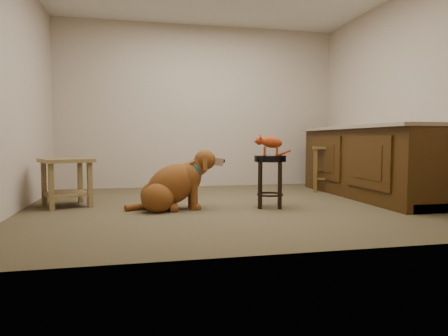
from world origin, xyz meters
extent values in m
cube|color=#4E432B|center=(0.00, 0.00, 0.00)|extent=(4.50, 4.00, 0.01)
cube|color=#BCAB97|center=(0.00, 2.00, 1.30)|extent=(4.50, 0.04, 2.60)
cube|color=#BCAB97|center=(0.00, -2.00, 1.30)|extent=(4.50, 0.04, 2.60)
cube|color=#BCAB97|center=(-2.25, 0.00, 1.30)|extent=(0.04, 4.00, 2.60)
cube|color=#BCAB97|center=(2.25, 0.00, 1.30)|extent=(0.04, 4.00, 2.60)
cube|color=#3D250B|center=(1.95, 0.30, 0.45)|extent=(0.60, 2.50, 0.90)
cube|color=gray|center=(1.92, 0.30, 0.92)|extent=(0.70, 2.56, 0.04)
cube|color=black|center=(1.99, 0.30, 0.05)|extent=(0.52, 2.50, 0.10)
cube|color=#3D250B|center=(1.64, -0.25, 0.50)|extent=(0.02, 0.90, 0.62)
cube|color=#3D250B|center=(1.64, 0.85, 0.50)|extent=(0.02, 0.90, 0.62)
cube|color=#321D08|center=(1.63, -0.25, 0.50)|extent=(0.02, 0.60, 0.40)
cube|color=#321D08|center=(1.63, 0.85, 0.50)|extent=(0.02, 0.60, 0.40)
cylinder|color=black|center=(0.58, -0.15, 0.26)|extent=(0.04, 0.04, 0.52)
cylinder|color=black|center=(0.38, -0.08, 0.26)|extent=(0.04, 0.04, 0.52)
cylinder|color=black|center=(0.51, -0.36, 0.26)|extent=(0.04, 0.04, 0.52)
cylinder|color=black|center=(0.30, -0.29, 0.26)|extent=(0.04, 0.04, 0.52)
torus|color=black|center=(0.44, -0.22, 0.15)|extent=(0.38, 0.38, 0.02)
cylinder|color=black|center=(0.44, -0.22, 0.55)|extent=(0.36, 0.36, 0.07)
cube|color=brown|center=(1.88, 1.03, 0.31)|extent=(0.05, 0.05, 0.63)
cube|color=brown|center=(1.62, 1.14, 0.31)|extent=(0.05, 0.05, 0.63)
cube|color=brown|center=(1.77, 0.76, 0.31)|extent=(0.05, 0.05, 0.63)
cube|color=brown|center=(1.51, 0.87, 0.31)|extent=(0.05, 0.05, 0.63)
cube|color=brown|center=(1.69, 0.95, 0.65)|extent=(0.47, 0.47, 0.04)
cube|color=brown|center=(-1.69, 0.60, 0.25)|extent=(0.07, 0.07, 0.51)
cube|color=brown|center=(-2.07, 0.45, 0.25)|extent=(0.07, 0.07, 0.51)
cube|color=brown|center=(-1.54, 0.22, 0.25)|extent=(0.07, 0.07, 0.51)
cube|color=brown|center=(-1.91, 0.07, 0.25)|extent=(0.07, 0.07, 0.51)
cube|color=brown|center=(-1.80, 0.34, 0.53)|extent=(0.69, 0.69, 0.04)
cube|color=brown|center=(-1.80, 0.34, 0.14)|extent=(0.58, 0.58, 0.03)
ellipsoid|color=brown|center=(-0.81, 0.00, 0.15)|extent=(0.35, 0.29, 0.31)
ellipsoid|color=brown|center=(-0.81, -0.26, 0.15)|extent=(0.35, 0.29, 0.31)
cylinder|color=brown|center=(-0.64, 0.02, 0.04)|extent=(0.08, 0.10, 0.10)
cylinder|color=brown|center=(-0.64, -0.27, 0.04)|extent=(0.08, 0.10, 0.10)
ellipsoid|color=brown|center=(-0.64, -0.13, 0.27)|extent=(0.72, 0.38, 0.64)
ellipsoid|color=brown|center=(-0.46, -0.12, 0.35)|extent=(0.27, 0.30, 0.32)
cylinder|color=brown|center=(-0.42, -0.03, 0.19)|extent=(0.08, 0.08, 0.37)
cylinder|color=brown|center=(-0.42, -0.21, 0.19)|extent=(0.08, 0.08, 0.37)
sphere|color=brown|center=(-0.39, -0.03, 0.02)|extent=(0.10, 0.10, 0.10)
sphere|color=brown|center=(-0.39, -0.21, 0.02)|extent=(0.10, 0.10, 0.10)
cylinder|color=brown|center=(-0.38, -0.12, 0.45)|extent=(0.24, 0.17, 0.24)
ellipsoid|color=brown|center=(-0.28, -0.12, 0.54)|extent=(0.24, 0.22, 0.23)
cube|color=#8D7358|center=(-0.15, -0.12, 0.52)|extent=(0.16, 0.09, 0.10)
sphere|color=black|center=(-0.08, -0.12, 0.52)|extent=(0.05, 0.05, 0.05)
cube|color=brown|center=(-0.30, -0.02, 0.51)|extent=(0.05, 0.06, 0.17)
cube|color=brown|center=(-0.30, -0.22, 0.51)|extent=(0.05, 0.06, 0.17)
torus|color=#0B595F|center=(-0.38, -0.12, 0.44)|extent=(0.13, 0.21, 0.20)
cylinder|color=#D8BF4C|center=(-0.33, -0.12, 0.37)|extent=(0.01, 0.04, 0.04)
cylinder|color=brown|center=(-1.01, -0.08, 0.03)|extent=(0.30, 0.17, 0.07)
ellipsoid|color=#9F320F|center=(0.46, -0.22, 0.73)|extent=(0.28, 0.20, 0.16)
cylinder|color=#9F320F|center=(0.40, -0.17, 0.64)|extent=(0.02, 0.02, 0.10)
sphere|color=#9F320F|center=(0.40, -0.17, 0.60)|extent=(0.03, 0.03, 0.03)
cylinder|color=#9F320F|center=(0.37, -0.23, 0.64)|extent=(0.02, 0.02, 0.10)
sphere|color=#9F320F|center=(0.37, -0.23, 0.60)|extent=(0.03, 0.03, 0.03)
cylinder|color=#9F320F|center=(0.53, -0.21, 0.64)|extent=(0.02, 0.02, 0.10)
sphere|color=#9F320F|center=(0.53, -0.21, 0.60)|extent=(0.03, 0.03, 0.03)
cylinder|color=#9F320F|center=(0.50, -0.28, 0.64)|extent=(0.02, 0.02, 0.10)
sphere|color=#9F320F|center=(0.50, -0.28, 0.60)|extent=(0.03, 0.03, 0.03)
sphere|color=#9F320F|center=(0.33, -0.18, 0.75)|extent=(0.09, 0.09, 0.09)
sphere|color=#9F320F|center=(0.29, -0.17, 0.74)|extent=(0.04, 0.04, 0.04)
sphere|color=brown|center=(0.28, -0.16, 0.74)|extent=(0.01, 0.01, 0.01)
cone|color=#9F320F|center=(0.35, -0.16, 0.80)|extent=(0.05, 0.05, 0.04)
cone|color=#C66B60|center=(0.35, -0.16, 0.80)|extent=(0.03, 0.03, 0.03)
cone|color=#9F320F|center=(0.33, -0.21, 0.80)|extent=(0.05, 0.05, 0.04)
cone|color=#C66B60|center=(0.33, -0.21, 0.80)|extent=(0.03, 0.03, 0.03)
cylinder|color=#9F320F|center=(0.59, -0.23, 0.61)|extent=(0.19, 0.05, 0.09)
camera|label=1|loc=(-1.00, -4.46, 0.76)|focal=32.00mm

